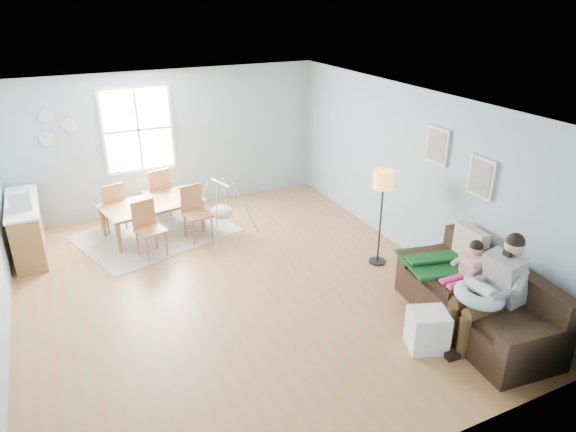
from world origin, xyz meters
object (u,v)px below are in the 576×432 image
chair_ne (157,190)px  chair_nw (113,204)px  chair_se (195,209)px  baby_swing (222,211)px  floor_lamp (383,187)px  counter (27,228)px  storage_cube (427,330)px  dining_table (154,219)px  sofa (479,304)px  toddler (467,267)px  monitor (20,200)px  father (492,288)px  chair_sw (148,225)px

chair_ne → chair_nw: bearing=-162.8°
chair_ne → chair_se: bearing=-71.6°
baby_swing → chair_nw: bearing=150.8°
floor_lamp → counter: 5.78m
storage_cube → dining_table: bearing=116.3°
sofa → toddler: toddler is taller
storage_cube → chair_ne: bearing=110.9°
toddler → monitor: monitor is taller
father → dining_table: bearing=121.8°
floor_lamp → chair_nw: floor_lamp is taller
toddler → chair_sw: bearing=133.1°
father → floor_lamp: (-0.02, 2.27, 0.51)m
father → monitor: 6.89m
dining_table → counter: (-2.03, 0.15, 0.17)m
toddler → chair_ne: size_ratio=0.89×
toddler → storage_cube: (-0.84, -0.31, -0.52)m
sofa → chair_ne: bearing=119.2°
toddler → counter: bearing=139.0°
sofa → counter: size_ratio=1.43×
father → monitor: (-5.03, 4.70, 0.29)m
monitor → storage_cube: bearing=-46.1°
toddler → chair_se: bearing=122.7°
chair_sw → counter: 1.99m
sofa → father: father is taller
chair_sw → chair_se: bearing=17.8°
storage_cube → counter: (-4.32, 4.79, 0.22)m
toddler → chair_ne: bearing=119.7°
chair_sw → toddler: bearing=-46.9°
counter → floor_lamp: bearing=-28.7°
father → chair_ne: 6.24m
chair_ne → baby_swing: baby_swing is taller
floor_lamp → chair_se: (-2.36, 2.15, -0.74)m
father → baby_swing: (-1.92, 4.36, -0.34)m
father → toddler: size_ratio=1.66×
floor_lamp → chair_nw: (-3.62, 3.05, -0.77)m
chair_nw → chair_ne: size_ratio=0.94×
sofa → chair_se: bearing=121.9°
chair_se → monitor: 2.71m
sofa → chair_se: size_ratio=2.45×
toddler → baby_swing: (-2.03, 3.83, -0.33)m
floor_lamp → dining_table: bearing=139.1°
chair_ne → baby_swing: (0.85, -1.23, -0.13)m
floor_lamp → monitor: 5.57m
storage_cube → chair_sw: 4.67m
toddler → counter: 6.84m
chair_ne → counter: bearing=-165.8°
father → counter: (-5.04, 5.01, -0.31)m
chair_nw → baby_swing: (1.72, -0.96, -0.08)m
chair_nw → baby_swing: baby_swing is taller
father → sofa: bearing=60.1°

